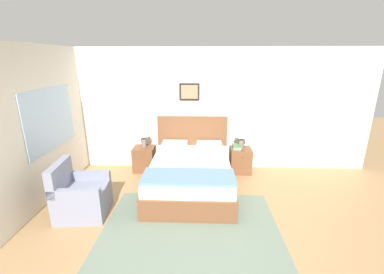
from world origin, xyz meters
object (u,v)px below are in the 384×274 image
object	(u,v)px
table_lamp_near_window	(143,132)
armchair	(81,197)
bed	(190,174)
nightstand_near_window	(144,159)
table_lamp_by_door	(242,133)
nightstand_by_door	(240,160)

from	to	relation	value
table_lamp_near_window	armchair	bearing A→B (deg)	-110.86
armchair	table_lamp_near_window	bearing A→B (deg)	153.29
bed	table_lamp_near_window	world-z (taller)	bed
nightstand_near_window	table_lamp_near_window	xyz separation A→B (m)	(0.01, 0.03, 0.61)
table_lamp_by_door	armchair	bearing A→B (deg)	-148.02
table_lamp_by_door	table_lamp_near_window	bearing A→B (deg)	180.00
nightstand_near_window	table_lamp_by_door	bearing A→B (deg)	0.78
nightstand_by_door	table_lamp_by_door	distance (m)	0.61
nightstand_near_window	bed	bearing A→B (deg)	-37.71
nightstand_near_window	nightstand_by_door	bearing A→B (deg)	0.00
armchair	nightstand_near_window	bearing A→B (deg)	153.19
nightstand_near_window	nightstand_by_door	distance (m)	2.09
bed	nightstand_near_window	distance (m)	1.32
bed	nightstand_near_window	xyz separation A→B (m)	(-1.05, 0.81, -0.04)
nightstand_near_window	table_lamp_by_door	xyz separation A→B (m)	(2.09, 0.03, 0.61)
bed	table_lamp_by_door	xyz separation A→B (m)	(1.04, 0.84, 0.58)
armchair	bed	bearing A→B (deg)	111.36
table_lamp_near_window	nightstand_by_door	bearing A→B (deg)	-0.78
nightstand_near_window	table_lamp_near_window	world-z (taller)	table_lamp_near_window
table_lamp_near_window	nightstand_near_window	bearing A→B (deg)	-104.96
armchair	nightstand_by_door	world-z (taller)	armchair
table_lamp_near_window	table_lamp_by_door	bearing A→B (deg)	0.00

